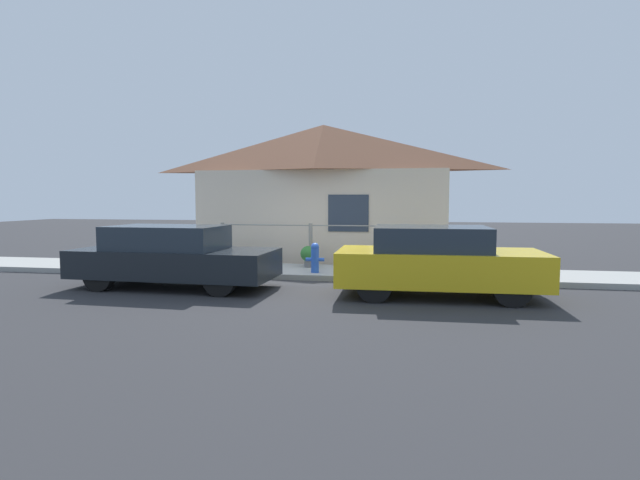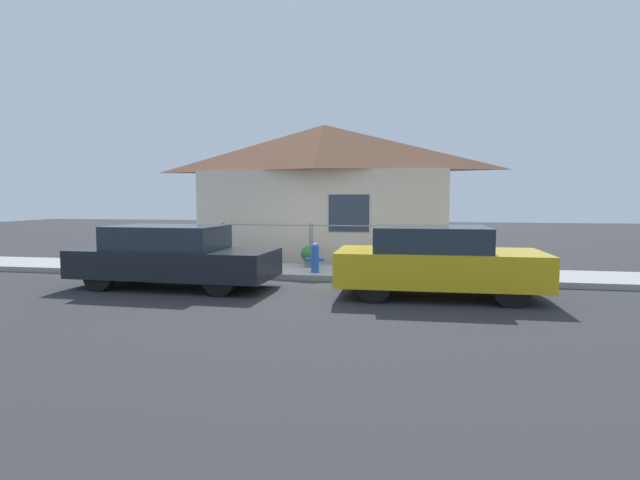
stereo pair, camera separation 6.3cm
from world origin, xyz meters
name	(u,v)px [view 1 (the left image)]	position (x,y,z in m)	size (l,w,h in m)	color
ground_plane	(295,280)	(0.00, 0.00, 0.00)	(60.00, 60.00, 0.00)	#2D2D30
sidewalk	(304,272)	(0.00, 0.95, 0.06)	(24.00, 1.90, 0.13)	#9E9E99
house	(323,154)	(0.00, 3.57, 3.13)	(7.45, 2.23, 3.99)	beige
fence	(311,242)	(0.00, 1.75, 0.72)	(4.90, 0.10, 1.08)	gray
car_left	(173,256)	(-2.29, -1.33, 0.65)	(4.19, 1.74, 1.29)	black
car_right	(437,261)	(3.04, -1.33, 0.67)	(3.80, 1.78, 1.32)	gold
fire_hydrant	(315,257)	(0.37, 0.43, 0.49)	(0.43, 0.19, 0.69)	blue
potted_plant_near_hydrant	(308,255)	(0.03, 1.29, 0.44)	(0.39, 0.39, 0.54)	slate
potted_plant_by_fence	(212,253)	(-2.45, 1.10, 0.45)	(0.48, 0.48, 0.59)	brown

